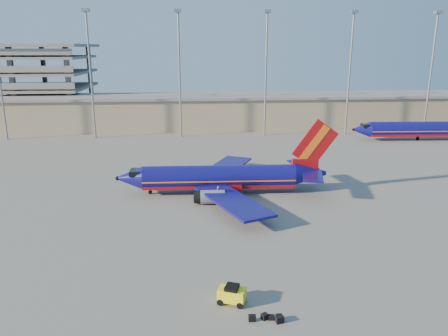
{
  "coord_description": "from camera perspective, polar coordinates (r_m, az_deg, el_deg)",
  "views": [
    {
      "loc": [
        -3.04,
        -56.54,
        20.49
      ],
      "look_at": [
        1.73,
        2.77,
        4.0
      ],
      "focal_mm": 35.0,
      "sensor_mm": 36.0,
      "label": 1
    }
  ],
  "objects": [
    {
      "name": "ground",
      "position": [
        60.22,
        -1.43,
        -4.41
      ],
      "size": [
        220.0,
        220.0,
        0.0
      ],
      "primitive_type": "plane",
      "color": "slate",
      "rests_on": "ground"
    },
    {
      "name": "terminal_building",
      "position": [
        116.41,
        1.89,
        7.49
      ],
      "size": [
        122.0,
        16.0,
        8.5
      ],
      "color": "gray",
      "rests_on": "ground"
    },
    {
      "name": "light_mast_row",
      "position": [
        102.9,
        -0.12,
        13.85
      ],
      "size": [
        101.6,
        1.6,
        28.65
      ],
      "color": "gray",
      "rests_on": "ground"
    },
    {
      "name": "aircraft_main",
      "position": [
        63.07,
        0.04,
        -1.27
      ],
      "size": [
        31.84,
        30.63,
        10.78
      ],
      "rotation": [
        0.0,
        0.0,
        -0.03
      ],
      "color": "navy",
      "rests_on": "ground"
    },
    {
      "name": "aircraft_second",
      "position": [
        109.38,
        24.49,
        4.66
      ],
      "size": [
        32.96,
        12.83,
        11.16
      ],
      "rotation": [
        0.0,
        0.0,
        -0.05
      ],
      "color": "navy",
      "rests_on": "ground"
    },
    {
      "name": "baggage_tug",
      "position": [
        37.48,
        1.03,
        -16.14
      ],
      "size": [
        2.57,
        2.06,
        1.61
      ],
      "rotation": [
        0.0,
        0.0,
        -0.37
      ],
      "color": "#FAF316",
      "rests_on": "ground"
    },
    {
      "name": "luggage_pile",
      "position": [
        35.93,
        5.91,
        -18.9
      ],
      "size": [
        2.7,
        1.13,
        0.54
      ],
      "color": "black",
      "rests_on": "ground"
    }
  ]
}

